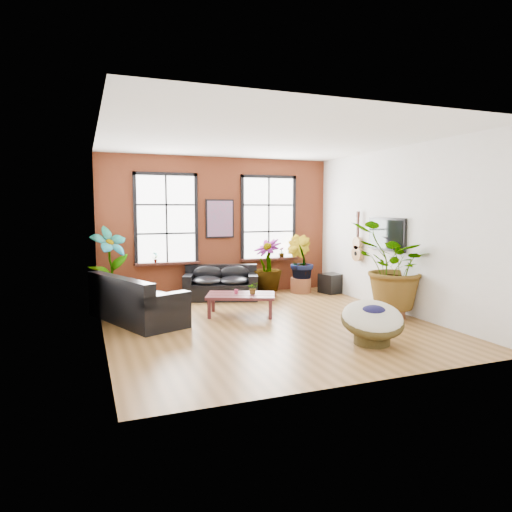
{
  "coord_description": "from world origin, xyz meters",
  "views": [
    {
      "loc": [
        -3.28,
        -7.99,
        2.22
      ],
      "look_at": [
        0.0,
        0.6,
        1.25
      ],
      "focal_mm": 32.0,
      "sensor_mm": 36.0,
      "label": 1
    }
  ],
  "objects_px": {
    "sofa_left": "(134,301)",
    "papasan_chair": "(372,320)",
    "sofa_back": "(221,284)",
    "coffee_table": "(241,297)"
  },
  "relations": [
    {
      "from": "coffee_table",
      "to": "papasan_chair",
      "type": "bearing_deg",
      "value": -40.27
    },
    {
      "from": "sofa_left",
      "to": "papasan_chair",
      "type": "xyz_separation_m",
      "value": [
        3.47,
        -2.92,
        -0.02
      ]
    },
    {
      "from": "sofa_left",
      "to": "coffee_table",
      "type": "bearing_deg",
      "value": -119.03
    },
    {
      "from": "sofa_left",
      "to": "sofa_back",
      "type": "bearing_deg",
      "value": -76.89
    },
    {
      "from": "sofa_left",
      "to": "papasan_chair",
      "type": "height_order",
      "value": "sofa_left"
    },
    {
      "from": "sofa_back",
      "to": "coffee_table",
      "type": "bearing_deg",
      "value": -74.97
    },
    {
      "from": "sofa_back",
      "to": "sofa_left",
      "type": "relative_size",
      "value": 0.78
    },
    {
      "from": "sofa_left",
      "to": "papasan_chair",
      "type": "bearing_deg",
      "value": -152.24
    },
    {
      "from": "papasan_chair",
      "to": "sofa_back",
      "type": "bearing_deg",
      "value": 125.74
    },
    {
      "from": "papasan_chair",
      "to": "sofa_left",
      "type": "bearing_deg",
      "value": 160.25
    }
  ]
}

